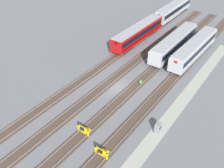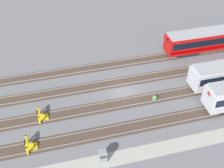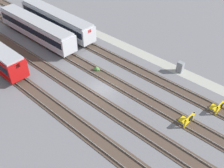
{
  "view_description": "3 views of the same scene",
  "coord_description": "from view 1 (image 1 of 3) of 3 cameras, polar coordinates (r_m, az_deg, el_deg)",
  "views": [
    {
      "loc": [
        -30.72,
        -20.47,
        26.69
      ],
      "look_at": [
        -1.8,
        -0.0,
        1.8
      ],
      "focal_mm": 42.0,
      "sensor_mm": 36.0,
      "label": 1
    },
    {
      "loc": [
        -10.09,
        -31.33,
        28.36
      ],
      "look_at": [
        -1.8,
        -0.0,
        1.8
      ],
      "focal_mm": 50.0,
      "sensor_mm": 36.0,
      "label": 2
    },
    {
      "loc": [
        -19.35,
        19.2,
        22.83
      ],
      "look_at": [
        -1.8,
        -0.0,
        1.8
      ],
      "focal_mm": 42.0,
      "sensor_mm": 36.0,
      "label": 3
    }
  ],
  "objects": [
    {
      "name": "rail_track_near_inner",
      "position": [
        44.58,
        3.66,
        -1.71
      ],
      "size": [
        90.0,
        2.24,
        0.21
      ],
      "color": "#47382D",
      "rests_on": "ground"
    },
    {
      "name": "subway_car_front_row_leftmost",
      "position": [
        60.9,
        5.68,
        11.03
      ],
      "size": [
        18.01,
        2.93,
        3.7
      ],
      "color": "#A80F0F",
      "rests_on": "ground"
    },
    {
      "name": "bumper_stop_near_inner_track",
      "position": [
        37.2,
        -6.02,
        -9.89
      ],
      "size": [
        1.37,
        2.01,
        1.22
      ],
      "color": "gold",
      "rests_on": "ground"
    },
    {
      "name": "subway_car_front_row_left_inner",
      "position": [
        77.06,
        13.23,
        15.54
      ],
      "size": [
        18.02,
        2.95,
        3.7
      ],
      "color": "#ADAFB7",
      "rests_on": "ground"
    },
    {
      "name": "service_walkway",
      "position": [
        41.87,
        13.47,
        -5.69
      ],
      "size": [
        54.0,
        2.0,
        0.01
      ],
      "primitive_type": "cube",
      "color": "#9E9E93",
      "rests_on": "ground"
    },
    {
      "name": "rail_track_far_inner",
      "position": [
        48.87,
        -5.14,
        1.89
      ],
      "size": [
        90.0,
        2.23,
        0.21
      ],
      "color": "#47382D",
      "rests_on": "ground"
    },
    {
      "name": "electrical_cabinet",
      "position": [
        37.39,
        9.96,
        -9.42
      ],
      "size": [
        0.9,
        0.73,
        1.6
      ],
      "color": "gray",
      "rests_on": "ground"
    },
    {
      "name": "ground_plane",
      "position": [
        45.55,
        1.31,
        -0.79
      ],
      "size": [
        400.0,
        400.0,
        0.0
      ],
      "primitive_type": "plane",
      "color": "slate"
    },
    {
      "name": "bumper_stop_nearest_track",
      "position": [
        34.35,
        -2.11,
        -14.6
      ],
      "size": [
        1.36,
        2.0,
        1.22
      ],
      "color": "gold",
      "rests_on": "ground"
    },
    {
      "name": "rail_track_middle",
      "position": [
        46.56,
        -0.94,
        0.17
      ],
      "size": [
        90.0,
        2.24,
        0.21
      ],
      "color": "#47382D",
      "rests_on": "ground"
    },
    {
      "name": "subway_car_front_row_right_inner",
      "position": [
        56.25,
        17.48,
        7.4
      ],
      "size": [
        18.06,
        3.28,
        3.7
      ],
      "color": "#ADAFB7",
      "rests_on": "ground"
    },
    {
      "name": "rail_track_nearest",
      "position": [
        42.96,
        8.66,
        -3.73
      ],
      "size": [
        90.0,
        2.23,
        0.21
      ],
      "color": "#47382D",
      "rests_on": "ground"
    },
    {
      "name": "weed_clump",
      "position": [
        46.89,
        6.28,
        0.51
      ],
      "size": [
        0.92,
        0.7,
        0.64
      ],
      "color": "#4C7F3D",
      "rests_on": "ground"
    },
    {
      "name": "subway_car_front_row_centre",
      "position": [
        57.5,
        13.39,
        8.72
      ],
      "size": [
        18.0,
        2.87,
        3.7
      ],
      "color": "#ADAFB7",
      "rests_on": "ground"
    }
  ]
}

